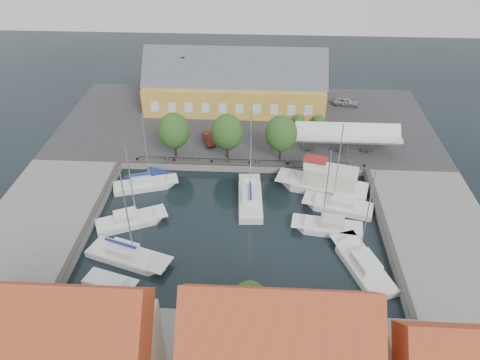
{
  "coord_description": "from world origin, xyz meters",
  "views": [
    {
      "loc": [
        2.62,
        -41.55,
        33.94
      ],
      "look_at": [
        0.0,
        6.0,
        1.5
      ],
      "focal_mm": 35.0,
      "sensor_mm": 36.0,
      "label": 1
    }
  ],
  "objects_px": {
    "launch_nw": "(160,175)",
    "center_sailboat": "(250,200)",
    "tent_canopy": "(347,134)",
    "trawler": "(325,183)",
    "car_red": "(209,139)",
    "west_boat_d": "(127,257)",
    "launch_sw": "(110,283)",
    "east_boat_b": "(329,228)",
    "west_boat_a": "(144,186)",
    "east_boat_c": "(363,267)",
    "warehouse": "(231,86)",
    "east_boat_a": "(339,207)",
    "west_boat_c": "(130,222)",
    "car_silver": "(346,102)"
  },
  "relations": [
    {
      "from": "east_boat_c",
      "to": "west_boat_a",
      "type": "relative_size",
      "value": 1.09
    },
    {
      "from": "tent_canopy",
      "to": "west_boat_c",
      "type": "relative_size",
      "value": 1.29
    },
    {
      "from": "east_boat_a",
      "to": "launch_nw",
      "type": "distance_m",
      "value": 23.3
    },
    {
      "from": "trawler",
      "to": "east_boat_b",
      "type": "distance_m",
      "value": 7.83
    },
    {
      "from": "warehouse",
      "to": "west_boat_c",
      "type": "relative_size",
      "value": 2.63
    },
    {
      "from": "launch_sw",
      "to": "east_boat_a",
      "type": "bearing_deg",
      "value": 29.26
    },
    {
      "from": "east_boat_a",
      "to": "west_boat_a",
      "type": "relative_size",
      "value": 1.08
    },
    {
      "from": "tent_canopy",
      "to": "trawler",
      "type": "height_order",
      "value": "trawler"
    },
    {
      "from": "west_boat_d",
      "to": "west_boat_a",
      "type": "bearing_deg",
      "value": 95.08
    },
    {
      "from": "east_boat_b",
      "to": "launch_nw",
      "type": "relative_size",
      "value": 2.48
    },
    {
      "from": "car_red",
      "to": "west_boat_c",
      "type": "bearing_deg",
      "value": -130.21
    },
    {
      "from": "trawler",
      "to": "car_silver",
      "type": "bearing_deg",
      "value": 76.63
    },
    {
      "from": "east_boat_a",
      "to": "launch_nw",
      "type": "xyz_separation_m",
      "value": [
        -22.59,
        5.71,
        -0.17
      ]
    },
    {
      "from": "west_boat_d",
      "to": "trawler",
      "type": "bearing_deg",
      "value": 32.17
    },
    {
      "from": "center_sailboat",
      "to": "east_boat_c",
      "type": "height_order",
      "value": "center_sailboat"
    },
    {
      "from": "warehouse",
      "to": "east_boat_b",
      "type": "height_order",
      "value": "warehouse"
    },
    {
      "from": "center_sailboat",
      "to": "west_boat_a",
      "type": "distance_m",
      "value": 13.66
    },
    {
      "from": "east_boat_a",
      "to": "launch_nw",
      "type": "relative_size",
      "value": 2.68
    },
    {
      "from": "launch_sw",
      "to": "tent_canopy",
      "type": "bearing_deg",
      "value": 44.07
    },
    {
      "from": "trawler",
      "to": "launch_sw",
      "type": "xyz_separation_m",
      "value": [
        -22.35,
        -17.08,
        -0.93
      ]
    },
    {
      "from": "warehouse",
      "to": "west_boat_c",
      "type": "bearing_deg",
      "value": -107.79
    },
    {
      "from": "car_red",
      "to": "west_boat_d",
      "type": "distance_m",
      "value": 23.66
    },
    {
      "from": "launch_sw",
      "to": "east_boat_b",
      "type": "bearing_deg",
      "value": 22.86
    },
    {
      "from": "warehouse",
      "to": "car_silver",
      "type": "bearing_deg",
      "value": 3.07
    },
    {
      "from": "car_silver",
      "to": "launch_nw",
      "type": "bearing_deg",
      "value": 135.61
    },
    {
      "from": "west_boat_a",
      "to": "west_boat_c",
      "type": "xyz_separation_m",
      "value": [
        -0.01,
        -7.15,
        -0.01
      ]
    },
    {
      "from": "center_sailboat",
      "to": "west_boat_d",
      "type": "distance_m",
      "value": 16.12
    },
    {
      "from": "launch_nw",
      "to": "center_sailboat",
      "type": "bearing_deg",
      "value": -22.85
    },
    {
      "from": "west_boat_a",
      "to": "east_boat_a",
      "type": "bearing_deg",
      "value": -7.24
    },
    {
      "from": "car_silver",
      "to": "west_boat_c",
      "type": "height_order",
      "value": "west_boat_c"
    },
    {
      "from": "trawler",
      "to": "west_boat_c",
      "type": "relative_size",
      "value": 1.08
    },
    {
      "from": "center_sailboat",
      "to": "car_silver",
      "type": "bearing_deg",
      "value": 60.52
    },
    {
      "from": "west_boat_a",
      "to": "tent_canopy",
      "type": "bearing_deg",
      "value": 18.25
    },
    {
      "from": "warehouse",
      "to": "west_boat_a",
      "type": "distance_m",
      "value": 24.73
    },
    {
      "from": "east_boat_c",
      "to": "east_boat_b",
      "type": "bearing_deg",
      "value": 115.9
    },
    {
      "from": "center_sailboat",
      "to": "launch_sw",
      "type": "height_order",
      "value": "center_sailboat"
    },
    {
      "from": "car_silver",
      "to": "center_sailboat",
      "type": "height_order",
      "value": "center_sailboat"
    },
    {
      "from": "west_boat_d",
      "to": "launch_sw",
      "type": "xyz_separation_m",
      "value": [
        -0.82,
        -3.54,
        -0.18
      ]
    },
    {
      "from": "car_red",
      "to": "east_boat_b",
      "type": "relative_size",
      "value": 0.34
    },
    {
      "from": "trawler",
      "to": "east_boat_a",
      "type": "bearing_deg",
      "value": -70.24
    },
    {
      "from": "trawler",
      "to": "tent_canopy",
      "type": "bearing_deg",
      "value": 66.53
    },
    {
      "from": "car_red",
      "to": "center_sailboat",
      "type": "bearing_deg",
      "value": -80.73
    },
    {
      "from": "warehouse",
      "to": "trawler",
      "type": "distance_m",
      "value": 25.63
    },
    {
      "from": "east_boat_b",
      "to": "west_boat_a",
      "type": "xyz_separation_m",
      "value": [
        -22.38,
        7.04,
        0.01
      ]
    },
    {
      "from": "trawler",
      "to": "west_boat_d",
      "type": "height_order",
      "value": "west_boat_d"
    },
    {
      "from": "east_boat_c",
      "to": "east_boat_a",
      "type": "bearing_deg",
      "value": 96.81
    },
    {
      "from": "tent_canopy",
      "to": "east_boat_b",
      "type": "bearing_deg",
      "value": -103.34
    },
    {
      "from": "car_red",
      "to": "east_boat_c",
      "type": "bearing_deg",
      "value": -69.48
    },
    {
      "from": "east_boat_a",
      "to": "car_red",
      "type": "bearing_deg",
      "value": 142.27
    },
    {
      "from": "trawler",
      "to": "west_boat_a",
      "type": "distance_m",
      "value": 22.7
    }
  ]
}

